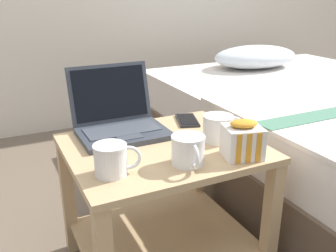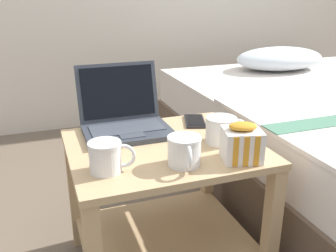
{
  "view_description": "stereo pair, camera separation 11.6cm",
  "coord_description": "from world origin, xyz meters",
  "px_view_note": "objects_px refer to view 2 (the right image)",
  "views": [
    {
      "loc": [
        -0.48,
        -1.02,
        0.96
      ],
      "look_at": [
        0.0,
        -0.04,
        0.56
      ],
      "focal_mm": 40.0,
      "sensor_mm": 36.0,
      "label": 1
    },
    {
      "loc": [
        -0.37,
        -1.07,
        0.96
      ],
      "look_at": [
        0.0,
        -0.04,
        0.56
      ],
      "focal_mm": 40.0,
      "sensor_mm": 36.0,
      "label": 2
    }
  ],
  "objects_px": {
    "mug_front_left": "(222,129)",
    "cell_phone": "(195,121)",
    "laptop": "(125,118)",
    "mug_front_right": "(106,155)",
    "snack_bag": "(242,143)",
    "mug_mid_center": "(184,150)"
  },
  "relations": [
    {
      "from": "mug_front_right",
      "to": "snack_bag",
      "type": "height_order",
      "value": "snack_bag"
    },
    {
      "from": "mug_front_left",
      "to": "mug_front_right",
      "type": "xyz_separation_m",
      "value": [
        -0.4,
        -0.08,
        0.0
      ]
    },
    {
      "from": "snack_bag",
      "to": "cell_phone",
      "type": "distance_m",
      "value": 0.36
    },
    {
      "from": "snack_bag",
      "to": "cell_phone",
      "type": "xyz_separation_m",
      "value": [
        0.01,
        0.35,
        -0.05
      ]
    },
    {
      "from": "mug_front_right",
      "to": "snack_bag",
      "type": "relative_size",
      "value": 0.98
    },
    {
      "from": "mug_front_left",
      "to": "mug_mid_center",
      "type": "height_order",
      "value": "mug_front_left"
    },
    {
      "from": "mug_front_right",
      "to": "cell_phone",
      "type": "distance_m",
      "value": 0.5
    },
    {
      "from": "mug_front_left",
      "to": "mug_front_right",
      "type": "distance_m",
      "value": 0.41
    },
    {
      "from": "cell_phone",
      "to": "laptop",
      "type": "bearing_deg",
      "value": 178.75
    },
    {
      "from": "laptop",
      "to": "mug_front_left",
      "type": "relative_size",
      "value": 2.15
    },
    {
      "from": "mug_mid_center",
      "to": "cell_phone",
      "type": "distance_m",
      "value": 0.38
    },
    {
      "from": "laptop",
      "to": "cell_phone",
      "type": "relative_size",
      "value": 1.9
    },
    {
      "from": "mug_front_right",
      "to": "mug_mid_center",
      "type": "relative_size",
      "value": 0.96
    },
    {
      "from": "laptop",
      "to": "mug_mid_center",
      "type": "xyz_separation_m",
      "value": [
        0.09,
        -0.33,
        0.0
      ]
    },
    {
      "from": "mug_front_right",
      "to": "mug_mid_center",
      "type": "xyz_separation_m",
      "value": [
        0.22,
        -0.04,
        -0.0
      ]
    },
    {
      "from": "snack_bag",
      "to": "mug_front_right",
      "type": "bearing_deg",
      "value": 171.25
    },
    {
      "from": "mug_front_left",
      "to": "mug_mid_center",
      "type": "bearing_deg",
      "value": -147.44
    },
    {
      "from": "laptop",
      "to": "snack_bag",
      "type": "bearing_deg",
      "value": -53.4
    },
    {
      "from": "snack_bag",
      "to": "cell_phone",
      "type": "height_order",
      "value": "snack_bag"
    },
    {
      "from": "mug_front_left",
      "to": "cell_phone",
      "type": "bearing_deg",
      "value": 90.45
    },
    {
      "from": "laptop",
      "to": "mug_front_right",
      "type": "relative_size",
      "value": 2.32
    },
    {
      "from": "laptop",
      "to": "snack_bag",
      "type": "height_order",
      "value": "laptop"
    }
  ]
}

